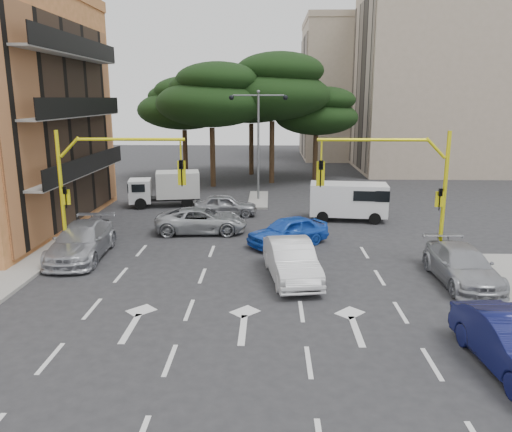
{
  "coord_description": "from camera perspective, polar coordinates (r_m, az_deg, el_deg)",
  "views": [
    {
      "loc": [
        0.86,
        -19.97,
        7.38
      ],
      "look_at": [
        0.16,
        4.36,
        1.6
      ],
      "focal_mm": 35.0,
      "sensor_mm": 36.0,
      "label": 1
    }
  ],
  "objects": [
    {
      "name": "apartment_beige_far",
      "position": [
        65.11,
        12.72,
        13.9
      ],
      "size": [
        16.2,
        12.15,
        16.7
      ],
      "color": "tan",
      "rests_on": "ground"
    },
    {
      "name": "pine_right",
      "position": [
        46.13,
        7.01,
        11.82
      ],
      "size": [
        7.49,
        7.49,
        8.37
      ],
      "color": "#382616",
      "rests_on": "ground"
    },
    {
      "name": "signal_mast_right",
      "position": [
        23.02,
        16.63,
        4.06
      ],
      "size": [
        5.79,
        0.37,
        6.0
      ],
      "color": "yellow",
      "rests_on": "ground"
    },
    {
      "name": "car_silver_parked",
      "position": [
        22.03,
        22.49,
        -5.26
      ],
      "size": [
        2.16,
        5.1,
        1.47
      ],
      "primitive_type": "imported",
      "rotation": [
        0.0,
        0.0,
        0.02
      ],
      "color": "#9FA0A7",
      "rests_on": "ground"
    },
    {
      "name": "car_silver_wagon",
      "position": [
        24.9,
        -19.3,
        -2.72
      ],
      "size": [
        2.58,
        5.68,
        1.61
      ],
      "primitive_type": "imported",
      "rotation": [
        0.0,
        0.0,
        0.06
      ],
      "color": "#A6A7AE",
      "rests_on": "ground"
    },
    {
      "name": "signal_mast_left",
      "position": [
        23.52,
        -17.45,
        4.19
      ],
      "size": [
        5.79,
        0.37,
        6.0
      ],
      "color": "yellow",
      "rests_on": "ground"
    },
    {
      "name": "car_silver_cross_b",
      "position": [
        31.96,
        -3.54,
        1.25
      ],
      "size": [
        4.13,
        1.84,
        1.38
      ],
      "primitive_type": "imported",
      "rotation": [
        0.0,
        0.0,
        1.62
      ],
      "color": "#95979D",
      "rests_on": "ground"
    },
    {
      "name": "pine_left_near",
      "position": [
        42.2,
        -5.04,
        13.62
      ],
      "size": [
        9.15,
        9.15,
        10.23
      ],
      "color": "#382616",
      "rests_on": "ground"
    },
    {
      "name": "apartment_beige_near",
      "position": [
        55.4,
        22.54,
        14.42
      ],
      "size": [
        20.2,
        12.15,
        18.7
      ],
      "color": "tan",
      "rests_on": "ground"
    },
    {
      "name": "van_white",
      "position": [
        31.25,
        10.49,
        1.65
      ],
      "size": [
        4.83,
        2.56,
        2.32
      ],
      "primitive_type": null,
      "rotation": [
        0.0,
        0.0,
        -1.67
      ],
      "color": "white",
      "rests_on": "ground"
    },
    {
      "name": "pine_center",
      "position": [
        43.93,
        1.96,
        14.55
      ],
      "size": [
        9.98,
        9.98,
        11.16
      ],
      "color": "#382616",
      "rests_on": "ground"
    },
    {
      "name": "pine_left_far",
      "position": [
        46.58,
        -8.21,
        12.65
      ],
      "size": [
        8.32,
        8.32,
        9.3
      ],
      "color": "#382616",
      "rests_on": "ground"
    },
    {
      "name": "car_silver_cross_a",
      "position": [
        28.04,
        -6.23,
        -0.49
      ],
      "size": [
        5.22,
        2.66,
        1.41
      ],
      "primitive_type": "imported",
      "rotation": [
        0.0,
        0.0,
        1.63
      ],
      "color": "#A5A8AD",
      "rests_on": "ground"
    },
    {
      "name": "median_strip",
      "position": [
        36.71,
        0.26,
        1.88
      ],
      "size": [
        1.4,
        6.0,
        0.15
      ],
      "primitive_type": "cube",
      "color": "gray",
      "rests_on": "ground"
    },
    {
      "name": "box_truck_a",
      "position": [
        35.29,
        -10.33,
        3.06
      ],
      "size": [
        5.18,
        2.91,
        2.4
      ],
      "primitive_type": null,
      "rotation": [
        0.0,
        0.0,
        1.76
      ],
      "color": "silver",
      "rests_on": "ground"
    },
    {
      "name": "pine_back",
      "position": [
        48.96,
        -0.49,
        13.62
      ],
      "size": [
        9.15,
        9.15,
        10.23
      ],
      "color": "#382616",
      "rests_on": "ground"
    },
    {
      "name": "street_lamp_center",
      "position": [
        36.03,
        0.27,
        10.25
      ],
      "size": [
        4.16,
        0.36,
        7.77
      ],
      "color": "slate",
      "rests_on": "median_strip"
    },
    {
      "name": "ground",
      "position": [
        21.31,
        -0.78,
        -6.91
      ],
      "size": [
        120.0,
        120.0,
        0.0
      ],
      "primitive_type": "plane",
      "color": "#28282B",
      "rests_on": "ground"
    },
    {
      "name": "car_blue_compact",
      "position": [
        25.57,
        3.67,
        -1.73
      ],
      "size": [
        4.58,
        3.8,
        1.47
      ],
      "primitive_type": "imported",
      "rotation": [
        0.0,
        0.0,
        -1.0
      ],
      "color": "blue",
      "rests_on": "ground"
    },
    {
      "name": "car_white_hatch",
      "position": [
        20.81,
        4.05,
        -5.07
      ],
      "size": [
        2.46,
        5.14,
        1.63
      ],
      "primitive_type": "imported",
      "rotation": [
        0.0,
        0.0,
        0.15
      ],
      "color": "silver",
      "rests_on": "ground"
    }
  ]
}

